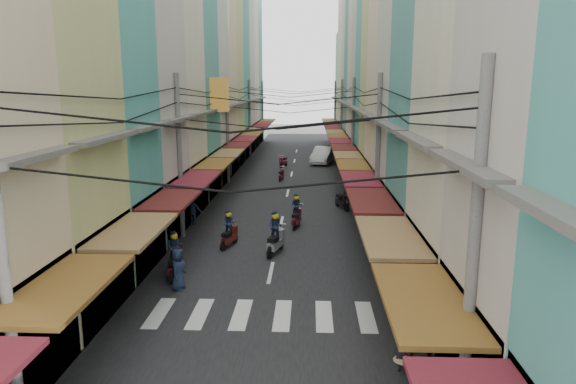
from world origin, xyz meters
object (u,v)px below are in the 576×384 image
(market_umbrella, at_px, (409,227))
(traffic_sign, at_px, (420,241))
(white_car, at_px, (323,163))
(bicycle, at_px, (418,262))

(market_umbrella, relative_size, traffic_sign, 0.68)
(market_umbrella, bearing_deg, white_car, 95.27)
(white_car, distance_m, market_umbrella, 30.22)
(bicycle, bearing_deg, white_car, 25.08)
(bicycle, height_order, traffic_sign, traffic_sign)
(white_car, xyz_separation_m, market_umbrella, (2.77, -30.04, 1.90))
(bicycle, relative_size, market_umbrella, 0.83)
(white_car, distance_m, traffic_sign, 33.51)
(white_car, relative_size, traffic_sign, 1.82)
(white_car, relative_size, bicycle, 3.19)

